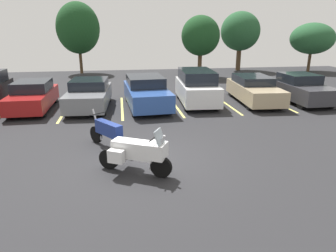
{
  "coord_description": "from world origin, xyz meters",
  "views": [
    {
      "loc": [
        -0.7,
        -8.88,
        3.97
      ],
      "look_at": [
        0.86,
        1.16,
        0.71
      ],
      "focal_mm": 32.78,
      "sensor_mm": 36.0,
      "label": 1
    }
  ],
  "objects_px": {
    "car_tan": "(254,89)",
    "car_charcoal": "(301,89)",
    "motorcycle_second": "(109,133)",
    "motorcycle_touring": "(137,152)",
    "car_grey": "(89,95)",
    "car_white": "(197,87)",
    "car_red": "(33,96)",
    "car_blue": "(146,92)"
  },
  "relations": [
    {
      "from": "motorcycle_second",
      "to": "car_grey",
      "type": "distance_m",
      "value": 5.99
    },
    {
      "from": "car_charcoal",
      "to": "motorcycle_second",
      "type": "bearing_deg",
      "value": -152.01
    },
    {
      "from": "car_red",
      "to": "car_grey",
      "type": "relative_size",
      "value": 0.95
    },
    {
      "from": "motorcycle_touring",
      "to": "car_red",
      "type": "height_order",
      "value": "car_red"
    },
    {
      "from": "car_tan",
      "to": "car_charcoal",
      "type": "xyz_separation_m",
      "value": [
        2.6,
        -0.34,
        0.03
      ]
    },
    {
      "from": "car_charcoal",
      "to": "car_white",
      "type": "bearing_deg",
      "value": 175.32
    },
    {
      "from": "motorcycle_touring",
      "to": "car_blue",
      "type": "height_order",
      "value": "car_blue"
    },
    {
      "from": "car_blue",
      "to": "car_charcoal",
      "type": "relative_size",
      "value": 1.11
    },
    {
      "from": "car_white",
      "to": "car_charcoal",
      "type": "bearing_deg",
      "value": -4.68
    },
    {
      "from": "car_grey",
      "to": "car_charcoal",
      "type": "distance_m",
      "value": 11.55
    },
    {
      "from": "car_red",
      "to": "car_tan",
      "type": "distance_m",
      "value": 11.72
    },
    {
      "from": "motorcycle_touring",
      "to": "motorcycle_second",
      "type": "relative_size",
      "value": 1.06
    },
    {
      "from": "motorcycle_second",
      "to": "car_grey",
      "type": "xyz_separation_m",
      "value": [
        -1.13,
        5.88,
        0.13
      ]
    },
    {
      "from": "car_red",
      "to": "car_tan",
      "type": "xyz_separation_m",
      "value": [
        11.72,
        -0.1,
        0.01
      ]
    },
    {
      "from": "car_white",
      "to": "motorcycle_second",
      "type": "bearing_deg",
      "value": -127.24
    },
    {
      "from": "car_blue",
      "to": "car_white",
      "type": "relative_size",
      "value": 1.09
    },
    {
      "from": "car_red",
      "to": "car_grey",
      "type": "distance_m",
      "value": 2.78
    },
    {
      "from": "car_tan",
      "to": "motorcycle_touring",
      "type": "bearing_deg",
      "value": -131.28
    },
    {
      "from": "motorcycle_second",
      "to": "car_white",
      "type": "bearing_deg",
      "value": 52.76
    },
    {
      "from": "car_tan",
      "to": "car_charcoal",
      "type": "bearing_deg",
      "value": -7.41
    },
    {
      "from": "motorcycle_touring",
      "to": "car_blue",
      "type": "xyz_separation_m",
      "value": [
        0.93,
        7.7,
        0.12
      ]
    },
    {
      "from": "car_blue",
      "to": "car_white",
      "type": "height_order",
      "value": "car_white"
    },
    {
      "from": "car_grey",
      "to": "car_charcoal",
      "type": "xyz_separation_m",
      "value": [
        11.54,
        -0.35,
        0.04
      ]
    },
    {
      "from": "car_white",
      "to": "car_tan",
      "type": "xyz_separation_m",
      "value": [
        3.24,
        -0.14,
        -0.2
      ]
    },
    {
      "from": "car_blue",
      "to": "motorcycle_second",
      "type": "bearing_deg",
      "value": -107.53
    },
    {
      "from": "motorcycle_touring",
      "to": "car_white",
      "type": "height_order",
      "value": "car_white"
    },
    {
      "from": "car_blue",
      "to": "motorcycle_touring",
      "type": "bearing_deg",
      "value": -96.9
    },
    {
      "from": "motorcycle_touring",
      "to": "car_red",
      "type": "bearing_deg",
      "value": 120.72
    },
    {
      "from": "car_grey",
      "to": "car_white",
      "type": "bearing_deg",
      "value": 1.29
    },
    {
      "from": "car_blue",
      "to": "car_tan",
      "type": "relative_size",
      "value": 1.0
    },
    {
      "from": "motorcycle_second",
      "to": "car_red",
      "type": "height_order",
      "value": "car_red"
    },
    {
      "from": "car_blue",
      "to": "car_tan",
      "type": "bearing_deg",
      "value": 2.05
    },
    {
      "from": "car_red",
      "to": "car_charcoal",
      "type": "distance_m",
      "value": 14.33
    },
    {
      "from": "car_red",
      "to": "car_tan",
      "type": "relative_size",
      "value": 0.87
    },
    {
      "from": "car_tan",
      "to": "car_charcoal",
      "type": "height_order",
      "value": "car_charcoal"
    },
    {
      "from": "car_grey",
      "to": "car_tan",
      "type": "distance_m",
      "value": 8.94
    },
    {
      "from": "motorcycle_second",
      "to": "car_charcoal",
      "type": "relative_size",
      "value": 0.44
    },
    {
      "from": "motorcycle_second",
      "to": "motorcycle_touring",
      "type": "bearing_deg",
      "value": -67.39
    },
    {
      "from": "car_charcoal",
      "to": "car_tan",
      "type": "bearing_deg",
      "value": 172.59
    },
    {
      "from": "car_white",
      "to": "car_tan",
      "type": "relative_size",
      "value": 0.92
    },
    {
      "from": "car_white",
      "to": "car_red",
      "type": "bearing_deg",
      "value": -179.75
    },
    {
      "from": "car_grey",
      "to": "car_white",
      "type": "relative_size",
      "value": 1.0
    }
  ]
}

